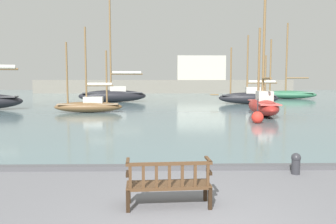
# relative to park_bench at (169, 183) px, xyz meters

# --- Properties ---
(harbor_water) EXTENTS (100.00, 80.00, 0.08)m
(harbor_water) POSITION_rel_park_bench_xyz_m (0.33, 42.82, -0.43)
(harbor_water) COLOR slate
(harbor_water) RESTS_ON ground
(quay_edge_kerb) EXTENTS (40.00, 0.30, 0.12)m
(quay_edge_kerb) POSITION_rel_park_bench_xyz_m (0.33, 2.67, -0.41)
(quay_edge_kerb) COLOR #4C4C50
(quay_edge_kerb) RESTS_ON ground
(park_bench) EXTENTS (1.63, 0.62, 0.92)m
(park_bench) POSITION_rel_park_bench_xyz_m (0.00, 0.00, 0.00)
(park_bench) COLOR black
(park_bench) RESTS_ON ground
(sailboat_outer_starboard) EXTENTS (6.97, 2.35, 6.97)m
(sailboat_outer_starboard) POSITION_rel_park_bench_xyz_m (8.84, 27.40, 0.38)
(sailboat_outer_starboard) COLOR black
(sailboat_outer_starboard) RESTS_ON harbor_water
(sailboat_distant_harbor) EXTENTS (5.10, 1.60, 6.30)m
(sailboat_distant_harbor) POSITION_rel_park_bench_xyz_m (-5.59, 18.49, 0.19)
(sailboat_distant_harbor) COLOR brown
(sailboat_distant_harbor) RESTS_ON harbor_water
(sailboat_mid_starboard) EXTENTS (8.71, 4.56, 9.99)m
(sailboat_mid_starboard) POSITION_rel_park_bench_xyz_m (16.71, 37.67, 0.35)
(sailboat_mid_starboard) COLOR #2D6647
(sailboat_mid_starboard) RESTS_ON harbor_water
(sailboat_far_port) EXTENTS (7.70, 3.24, 11.16)m
(sailboat_far_port) POSITION_rel_park_bench_xyz_m (-5.55, 30.70, 0.48)
(sailboat_far_port) COLOR black
(sailboat_far_port) RESTS_ON harbor_water
(sailboat_nearest_starboard) EXTENTS (2.53, 6.75, 7.91)m
(sailboat_nearest_starboard) POSITION_rel_park_bench_xyz_m (6.89, 16.40, 0.33)
(sailboat_nearest_starboard) COLOR maroon
(sailboat_nearest_starboard) RESTS_ON harbor_water
(mooring_bollard) EXTENTS (0.25, 0.25, 0.55)m
(mooring_bollard) POSITION_rel_park_bench_xyz_m (3.35, 2.16, -0.16)
(mooring_bollard) COLOR #2D2D33
(mooring_bollard) RESTS_ON ground
(channel_buoy) EXTENTS (0.66, 0.66, 1.36)m
(channel_buoy) POSITION_rel_park_bench_xyz_m (5.19, 11.84, -0.05)
(channel_buoy) COLOR red
(channel_buoy) RESTS_ON harbor_water
(far_breakwater) EXTENTS (50.31, 2.40, 7.36)m
(far_breakwater) POSITION_rel_park_bench_xyz_m (1.90, 58.31, 1.65)
(far_breakwater) COLOR slate
(far_breakwater) RESTS_ON ground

